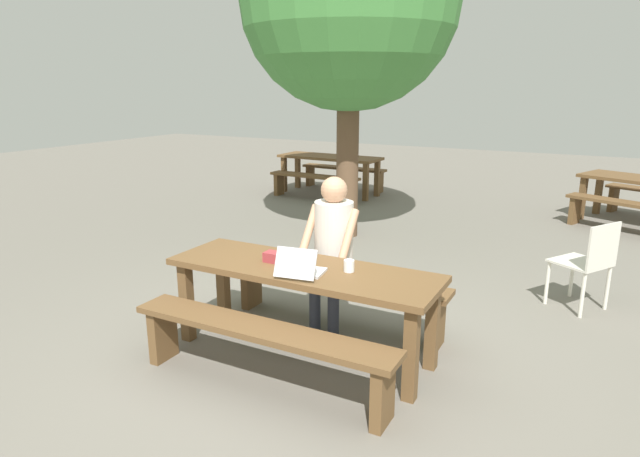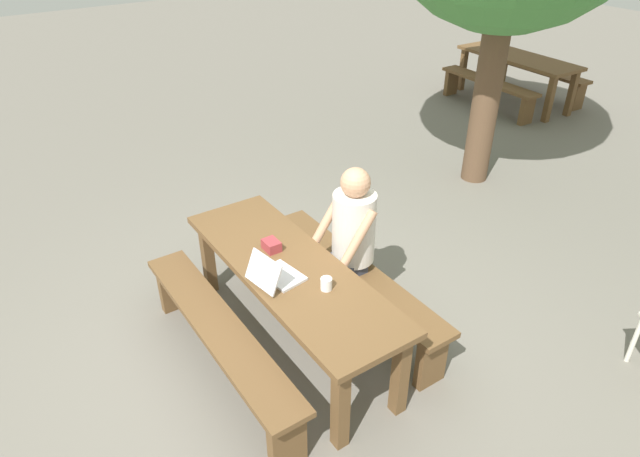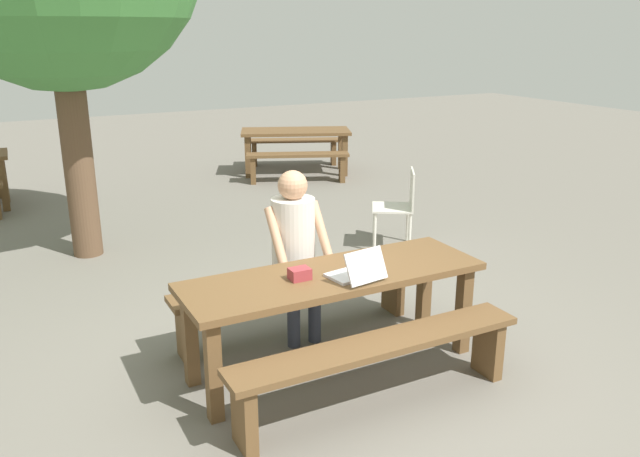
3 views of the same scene
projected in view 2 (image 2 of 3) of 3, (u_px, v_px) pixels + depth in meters
The scene contains 11 objects.
ground_plane at pixel (293, 341), 4.44m from camera, with size 30.00×30.00×0.00m, color slate.
picnic_table_front at pixel (290, 279), 4.11m from camera, with size 2.15×0.69×0.73m.
bench_near at pixel (220, 336), 3.96m from camera, with size 2.03×0.30×0.48m.
bench_far at pixel (354, 279), 4.53m from camera, with size 2.03×0.30×0.48m.
laptop at pixel (274, 274), 3.88m from camera, with size 0.35×0.36×0.23m.
small_pouch at pixel (271, 245), 4.21m from camera, with size 0.14×0.11×0.08m.
coffee_mug at pixel (326, 284), 3.81m from camera, with size 0.08×0.08×0.09m.
person_seated at pixel (351, 233), 4.31m from camera, with size 0.45×0.43×1.34m.
picnic_table_mid at pixel (517, 63), 8.91m from camera, with size 2.04×0.79×0.75m.
bench_mid_south at pixel (488, 87), 8.79m from camera, with size 1.82×0.37×0.46m.
bench_mid_north at pixel (538, 75), 9.32m from camera, with size 1.82×0.37×0.46m.
Camera 2 is at (2.85, -1.66, 3.11)m, focal length 31.34 mm.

